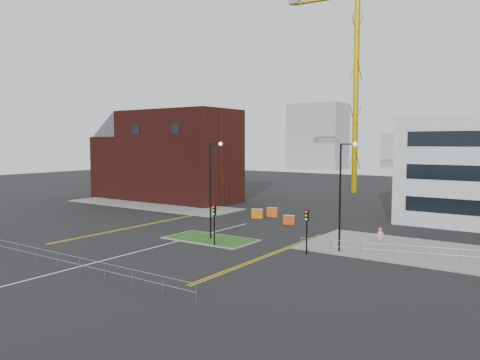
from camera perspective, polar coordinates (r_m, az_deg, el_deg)
The scene contains 25 objects.
ground at distance 40.07m, azimuth -13.08°, elevation -8.69°, with size 200.00×200.00×0.00m, color black.
pavement_left at distance 69.25m, azimuth -10.74°, elevation -2.98°, with size 28.00×8.00×0.12m, color slate.
pavement_right at distance 41.72m, azimuth 24.46°, elevation -8.37°, with size 24.00×10.00×0.12m, color slate.
island_kerb at distance 44.44m, azimuth -3.60°, elevation -7.21°, with size 8.60×4.60×0.08m, color slate.
grass_island at distance 44.43m, azimuth -3.60°, elevation -7.18°, with size 8.00×4.00×0.12m, color #21521B.
brick_building at distance 75.05m, azimuth -9.15°, elevation 2.83°, with size 24.20×10.07×14.24m.
tower_crane at distance 87.40m, azimuth 17.78°, elevation 16.67°, with size 52.91×5.25×40.25m.
streetlamp_island at distance 43.52m, azimuth -3.41°, elevation -0.30°, with size 1.46×0.36×9.18m.
streetlamp_right_near at distance 39.19m, azimuth 12.41°, elevation -0.95°, with size 1.46×0.36×9.18m.
traffic_light_island at distance 41.20m, azimuth -3.17°, elevation -4.57°, with size 0.28×0.33×3.65m.
traffic_light_right at distance 38.65m, azimuth 8.13°, elevation -5.22°, with size 0.28×0.33×3.65m.
railing_front at distance 36.25m, azimuth -20.22°, elevation -9.01°, with size 24.05×0.05×1.10m.
railing_left at distance 60.12m, azimuth -7.43°, elevation -3.44°, with size 6.05×0.05×1.10m.
railing_right at distance 39.46m, azimuth 21.68°, elevation -7.95°, with size 19.05×5.05×1.10m.
centre_line at distance 41.40m, azimuth -11.01°, elevation -8.22°, with size 0.15×30.00×0.01m, color silver.
yellow_left_a at distance 53.20m, azimuth -11.63°, elevation -5.36°, with size 0.12×24.00×0.01m, color gold.
yellow_left_b at distance 52.98m, azimuth -11.40°, elevation -5.39°, with size 0.12×24.00×0.01m, color gold.
yellow_right_a at distance 38.66m, azimuth 3.40°, elevation -9.06°, with size 0.12×20.00×0.01m, color gold.
yellow_right_b at distance 38.51m, azimuth 3.79°, elevation -9.12°, with size 0.12×20.00×0.01m, color gold.
skyline_a at distance 161.59m, azimuth 9.45°, elevation 5.24°, with size 18.00×12.00×22.00m, color gray.
skyline_d at distance 170.21m, azimuth 22.17°, elevation 3.25°, with size 30.00×12.00×12.00m, color gray.
pedestrian at distance 43.23m, azimuth 16.73°, elevation -6.66°, with size 0.60×0.40×1.66m, color pink.
barrier_left at distance 56.38m, azimuth 2.13°, elevation -4.06°, with size 1.43×0.88×1.14m.
barrier_mid at distance 57.61m, azimuth 3.97°, elevation -3.89°, with size 1.40×0.62×1.14m.
barrier_right at distance 52.43m, azimuth 5.98°, elevation -4.81°, with size 1.30×0.86×1.04m.
Camera 1 is at (28.97, -26.12, 9.17)m, focal length 35.00 mm.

